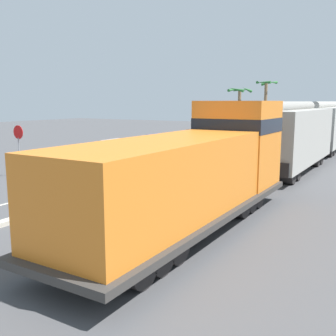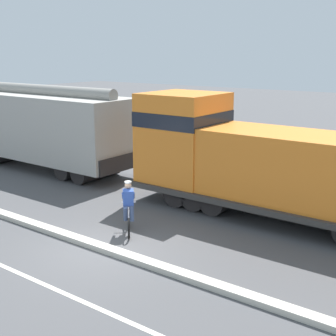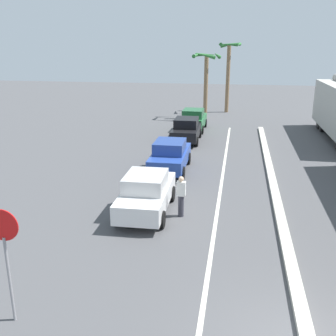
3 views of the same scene
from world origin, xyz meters
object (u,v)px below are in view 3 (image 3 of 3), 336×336
Objects in this scene: pedestrian_by_cars at (181,196)px; parked_car_green at (193,120)px; parked_car_black at (186,130)px; palm_tree_far at (206,71)px; stop_sign at (5,244)px; parked_car_blue at (170,155)px; palm_tree_near at (228,63)px; parked_car_white at (146,193)px.

parked_car_green is at bearing 95.03° from pedestrian_by_cars.
parked_car_black is 3.78m from parked_car_green.
palm_tree_far reaches higher than parked_car_black.
stop_sign reaches higher than pedestrian_by_cars.
parked_car_blue is at bearing -91.54° from palm_tree_far.
palm_tree_near is 25.29m from pedestrian_by_cars.
stop_sign reaches higher than parked_car_black.
stop_sign reaches higher than parked_car_white.
parked_car_blue and pedestrian_by_cars have the same top height.
palm_tree_near reaches higher than stop_sign.
parked_car_black is 0.63× the size of palm_tree_near.
stop_sign is 7.39m from pedestrian_by_cars.
parked_car_white is 25.24m from palm_tree_near.
palm_tree_far is at bearing -115.43° from palm_tree_near.
parked_car_green is 6.20m from palm_tree_far.
parked_car_black is at bearing 85.08° from stop_sign.
parked_car_blue is 5.79m from pedestrian_by_cars.
palm_tree_far is (2.07, 27.85, 2.10)m from stop_sign.
pedestrian_by_cars is (3.06, 6.63, -1.18)m from stop_sign.
palm_tree_far is at bearing 85.75° from stop_sign.
palm_tree_near reaches higher than parked_car_green.
parked_car_green is (-0.00, 10.38, 0.00)m from parked_car_blue.
palm_tree_far is (0.45, 9.00, 3.31)m from parked_car_black.
palm_tree_far is (-1.79, -3.76, -0.54)m from palm_tree_near.
parked_car_black is 18.96m from stop_sign.
palm_tree_far is (0.42, 15.61, 3.31)m from parked_car_blue.
parked_car_black and parked_car_green have the same top height.
parked_car_blue and parked_car_green have the same top height.
palm_tree_near is at bearing 83.04° from stop_sign.
parked_car_white is 2.62× the size of pedestrian_by_cars.
palm_tree_far is at bearing 92.66° from pedestrian_by_cars.
palm_tree_far is (0.42, 5.22, 3.31)m from parked_car_green.
parked_car_white is 1.39m from pedestrian_by_cars.
stop_sign is (-1.65, -12.24, 1.21)m from parked_car_blue.
palm_tree_near reaches higher than parked_car_blue.
parked_car_black is at bearing -92.85° from palm_tree_far.
parked_car_white is 15.86m from parked_car_green.
parked_car_blue is 6.60m from parked_car_black.
parked_car_green is at bearing 85.83° from stop_sign.
parked_car_blue is at bearing -89.74° from parked_car_black.
stop_sign is 28.00m from palm_tree_far.
palm_tree_near is 4.20m from palm_tree_far.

